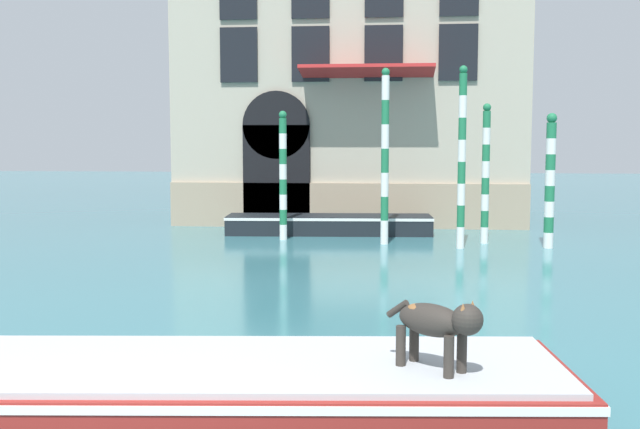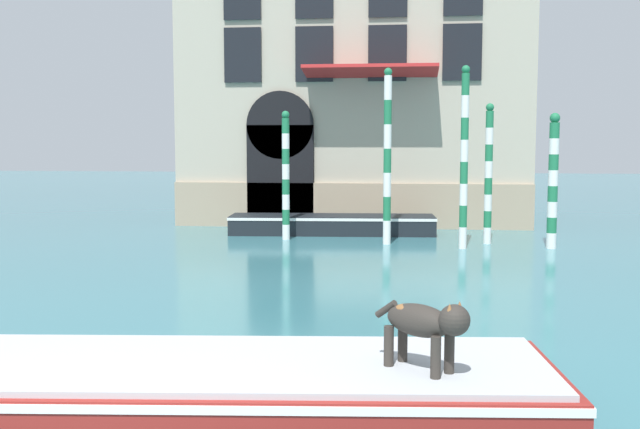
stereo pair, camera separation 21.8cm
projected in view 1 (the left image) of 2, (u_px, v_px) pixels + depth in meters
palazzo_left at (353, 20)px, 25.62m from camera, size 11.17×7.40×13.66m
boat_foreground at (238, 386)px, 7.40m from camera, size 6.73×2.70×0.54m
dog_on_deck at (438, 323)px, 7.03m from camera, size 0.90×0.74×0.71m
boat_moored_near_palazzo at (329, 224)px, 21.73m from camera, size 6.01×1.75×0.54m
mooring_pole_0 at (462, 157)px, 18.62m from camera, size 0.20×0.20×4.55m
mooring_pole_1 at (283, 175)px, 20.35m from camera, size 0.21×0.21×3.51m
mooring_pole_2 at (385, 156)px, 19.41m from camera, size 0.21×0.21×4.57m
mooring_pole_3 at (486, 173)px, 19.57m from camera, size 0.21×0.21×3.67m
mooring_pole_4 at (550, 180)px, 18.74m from camera, size 0.25×0.25×3.39m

